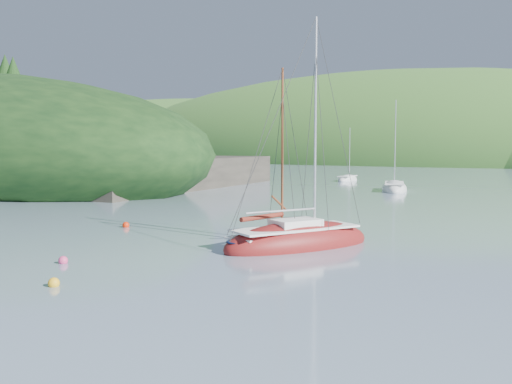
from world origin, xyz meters
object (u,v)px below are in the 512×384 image
Objects in this scene: distant_sloop_a at (394,189)px; distant_sloop_c at (348,180)px; daysailer_white at (272,242)px; sloop_red at (298,243)px.

distant_sloop_c is (-12.11, 13.11, -0.03)m from distant_sloop_a.
daysailer_white is 0.87× the size of distant_sloop_a.
distant_sloop_a reaches higher than distant_sloop_c.
daysailer_white is at bearing -99.32° from distant_sloop_a.
distant_sloop_c is (-21.42, 49.13, -0.07)m from sloop_red.
daysailer_white reaches higher than distant_sloop_c.
sloop_red is (1.12, 0.63, 0.01)m from daysailer_white.
sloop_red reaches higher than distant_sloop_a.
sloop_red is 37.20m from distant_sloop_a.
daysailer_white is at bearing -126.90° from sloop_red.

